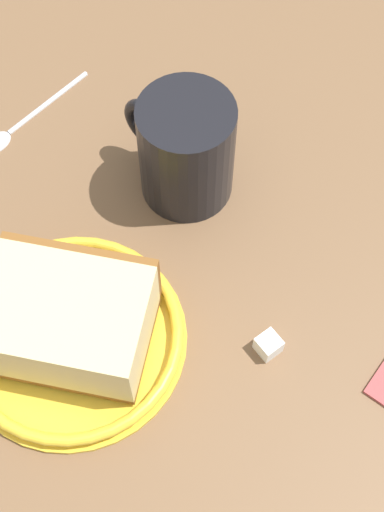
{
  "coord_description": "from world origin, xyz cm",
  "views": [
    {
      "loc": [
        -21.13,
        -7.55,
        52.02
      ],
      "look_at": [
        4.74,
        -3.43,
        3.0
      ],
      "focal_mm": 51.14,
      "sensor_mm": 36.0,
      "label": 1
    }
  ],
  "objects_px": {
    "small_plate": "(73,337)",
    "sugar_cube": "(268,345)",
    "cake_slice": "(68,318)",
    "teaspoon": "(13,127)",
    "tea_mug": "(185,149)"
  },
  "relations": [
    {
      "from": "small_plate",
      "to": "teaspoon",
      "type": "relative_size",
      "value": 1.55
    },
    {
      "from": "teaspoon",
      "to": "sugar_cube",
      "type": "bearing_deg",
      "value": -124.84
    },
    {
      "from": "small_plate",
      "to": "sugar_cube",
      "type": "height_order",
      "value": "same"
    },
    {
      "from": "small_plate",
      "to": "tea_mug",
      "type": "height_order",
      "value": "tea_mug"
    },
    {
      "from": "small_plate",
      "to": "tea_mug",
      "type": "xyz_separation_m",
      "value": [
        0.15,
        -0.06,
        0.04
      ]
    },
    {
      "from": "small_plate",
      "to": "cake_slice",
      "type": "relative_size",
      "value": 1.43
    },
    {
      "from": "small_plate",
      "to": "sugar_cube",
      "type": "distance_m",
      "value": 0.15
    },
    {
      "from": "cake_slice",
      "to": "sugar_cube",
      "type": "distance_m",
      "value": 0.15
    },
    {
      "from": "cake_slice",
      "to": "sugar_cube",
      "type": "height_order",
      "value": "cake_slice"
    },
    {
      "from": "cake_slice",
      "to": "sugar_cube",
      "type": "xyz_separation_m",
      "value": [
        0.01,
        -0.15,
        -0.03
      ]
    },
    {
      "from": "tea_mug",
      "to": "teaspoon",
      "type": "height_order",
      "value": "tea_mug"
    },
    {
      "from": "sugar_cube",
      "to": "cake_slice",
      "type": "bearing_deg",
      "value": 95.35
    },
    {
      "from": "small_plate",
      "to": "cake_slice",
      "type": "bearing_deg",
      "value": -2.61
    },
    {
      "from": "cake_slice",
      "to": "teaspoon",
      "type": "height_order",
      "value": "cake_slice"
    },
    {
      "from": "teaspoon",
      "to": "sugar_cube",
      "type": "relative_size",
      "value": 6.66
    }
  ]
}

